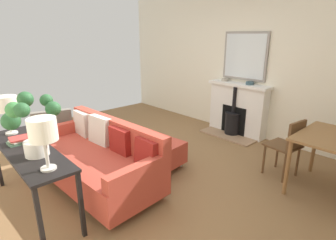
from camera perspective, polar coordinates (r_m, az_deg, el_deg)
name	(u,v)px	position (r m, az deg, el deg)	size (l,w,h in m)	color
ground_plane	(141,167)	(4.11, -5.80, -10.05)	(5.00, 6.36, 0.01)	olive
wall_left	(240,62)	(5.53, 15.26, 12.02)	(0.12, 6.36, 2.82)	silver
fireplace	(237,111)	(5.44, 14.53, 1.82)	(0.62, 1.25, 1.02)	#9E7A5B
mirror_over_mantel	(245,56)	(5.36, 16.19, 13.05)	(0.04, 0.91, 0.89)	gray
mantel_bowl_near	(225,80)	(5.53, 12.16, 8.48)	(0.14, 0.14, 0.05)	#9E9384
mantel_bowl_far	(250,83)	(5.24, 17.18, 7.61)	(0.15, 0.15, 0.06)	#334C56
sofa	(97,158)	(3.66, -15.00, -7.94)	(1.00, 2.03, 0.84)	#B2B2B7
ottoman	(156,150)	(4.04, -2.69, -6.50)	(0.62, 0.87, 0.41)	#B2B2B7
armchair_accent	(53,127)	(4.88, -23.51, -1.34)	(0.81, 0.74, 0.76)	#4C3321
console_table	(29,155)	(3.28, -27.75, -6.73)	(0.44, 1.67, 0.74)	black
table_lamp_near_end	(6,105)	(3.74, -31.39, 2.73)	(0.25, 0.25, 0.47)	beige
table_lamp_far_end	(43,131)	(2.56, -25.30, -2.19)	(0.24, 0.24, 0.49)	beige
potted_plant	(30,121)	(2.94, -27.59, -0.21)	(0.52, 0.45, 0.63)	silver
book_stack	(21,140)	(3.45, -29.08, -3.79)	(0.28, 0.20, 0.07)	#4C7056
dining_chair_near_fireplace	(288,144)	(3.97, 24.47, -4.64)	(0.45, 0.45, 0.84)	brown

